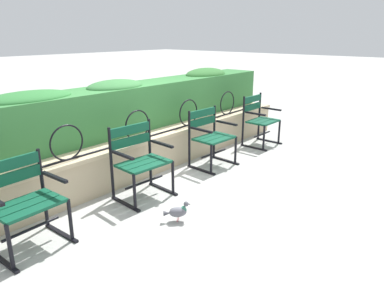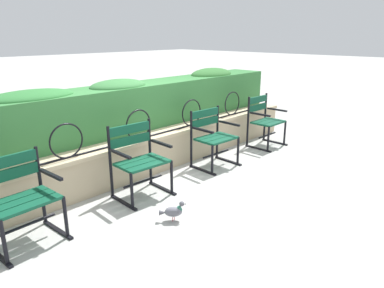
{
  "view_description": "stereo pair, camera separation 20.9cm",
  "coord_description": "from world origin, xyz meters",
  "px_view_note": "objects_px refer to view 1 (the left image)",
  "views": [
    {
      "loc": [
        -3.38,
        -2.79,
        1.93
      ],
      "look_at": [
        0.0,
        0.09,
        0.55
      ],
      "focal_mm": 33.38,
      "sensor_mm": 36.0,
      "label": 1
    },
    {
      "loc": [
        -3.24,
        -2.94,
        1.93
      ],
      "look_at": [
        0.0,
        0.09,
        0.55
      ],
      "focal_mm": 33.38,
      "sensor_mm": 36.0,
      "label": 2
    }
  ],
  "objects_px": {
    "park_chair_rightmost": "(259,119)",
    "park_chair_leftmost": "(23,200)",
    "park_chair_centre_right": "(210,136)",
    "park_chair_centre_left": "(140,159)",
    "pigeon_near_chairs": "(177,212)"
  },
  "relations": [
    {
      "from": "park_chair_rightmost",
      "to": "park_chair_centre_left",
      "type": "bearing_deg",
      "value": 179.94
    },
    {
      "from": "park_chair_leftmost",
      "to": "park_chair_centre_right",
      "type": "xyz_separation_m",
      "value": [
        2.84,
        0.02,
        0.0
      ]
    },
    {
      "from": "park_chair_leftmost",
      "to": "pigeon_near_chairs",
      "type": "height_order",
      "value": "park_chair_leftmost"
    },
    {
      "from": "park_chair_leftmost",
      "to": "park_chair_centre_right",
      "type": "height_order",
      "value": "park_chair_centre_right"
    },
    {
      "from": "park_chair_centre_left",
      "to": "pigeon_near_chairs",
      "type": "bearing_deg",
      "value": -102.82
    },
    {
      "from": "park_chair_leftmost",
      "to": "park_chair_centre_left",
      "type": "relative_size",
      "value": 0.95
    },
    {
      "from": "park_chair_centre_left",
      "to": "pigeon_near_chairs",
      "type": "distance_m",
      "value": 0.88
    },
    {
      "from": "park_chair_leftmost",
      "to": "park_chair_rightmost",
      "type": "relative_size",
      "value": 0.96
    },
    {
      "from": "park_chair_rightmost",
      "to": "park_chair_leftmost",
      "type": "bearing_deg",
      "value": -179.91
    },
    {
      "from": "park_chair_centre_left",
      "to": "pigeon_near_chairs",
      "type": "height_order",
      "value": "park_chair_centre_left"
    },
    {
      "from": "park_chair_leftmost",
      "to": "pigeon_near_chairs",
      "type": "distance_m",
      "value": 1.51
    },
    {
      "from": "park_chair_leftmost",
      "to": "pigeon_near_chairs",
      "type": "bearing_deg",
      "value": -31.75
    },
    {
      "from": "park_chair_leftmost",
      "to": "park_chair_centre_right",
      "type": "bearing_deg",
      "value": 0.43
    },
    {
      "from": "park_chair_rightmost",
      "to": "park_chair_centre_right",
      "type": "bearing_deg",
      "value": 179.42
    },
    {
      "from": "park_chair_leftmost",
      "to": "park_chair_centre_left",
      "type": "bearing_deg",
      "value": 0.39
    }
  ]
}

